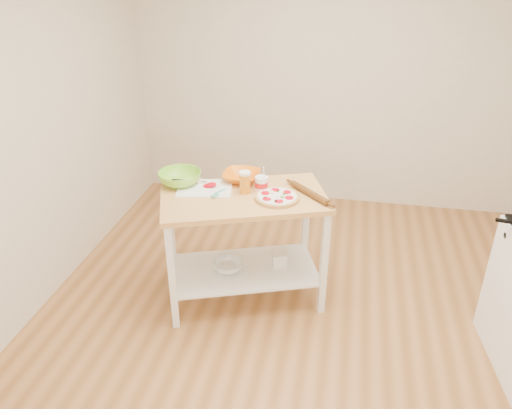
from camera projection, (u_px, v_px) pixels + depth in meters
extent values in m
cube|color=#AB723F|center=(297.00, 333.00, 3.65)|extent=(4.00, 4.50, 0.02)
cube|color=beige|center=(330.00, 76.00, 4.99)|extent=(4.00, 0.02, 2.70)
cube|color=beige|center=(9.00, 139.00, 3.36)|extent=(0.02, 4.50, 2.70)
cube|color=tan|center=(244.00, 198.00, 3.62)|extent=(1.34, 1.02, 0.04)
cube|color=white|center=(245.00, 270.00, 3.91)|extent=(1.25, 0.94, 0.02)
cube|color=white|center=(172.00, 278.00, 3.51)|extent=(0.06, 0.06, 0.86)
cube|color=white|center=(172.00, 237.00, 4.00)|extent=(0.06, 0.06, 0.86)
cube|color=white|center=(324.00, 265.00, 3.66)|extent=(0.06, 0.06, 0.86)
cube|color=white|center=(305.00, 227.00, 4.15)|extent=(0.06, 0.06, 0.86)
cube|color=black|center=(509.00, 222.00, 3.12)|extent=(0.16, 0.05, 0.02)
cylinder|color=tan|center=(277.00, 198.00, 3.56)|extent=(0.32, 0.32, 0.02)
cylinder|color=tan|center=(277.00, 196.00, 3.56)|extent=(0.32, 0.32, 0.01)
cylinder|color=white|center=(277.00, 196.00, 3.56)|extent=(0.28, 0.28, 0.01)
cylinder|color=red|center=(287.00, 192.00, 3.60)|extent=(0.06, 0.06, 0.01)
cylinder|color=red|center=(275.00, 190.00, 3.64)|extent=(0.06, 0.06, 0.01)
cylinder|color=red|center=(265.00, 193.00, 3.59)|extent=(0.06, 0.06, 0.01)
cylinder|color=red|center=(267.00, 199.00, 3.51)|extent=(0.06, 0.06, 0.01)
cylinder|color=red|center=(279.00, 201.00, 3.47)|extent=(0.06, 0.06, 0.01)
cylinder|color=red|center=(289.00, 198.00, 3.52)|extent=(0.06, 0.06, 0.01)
sphere|color=white|center=(281.00, 192.00, 3.61)|extent=(0.04, 0.04, 0.04)
sphere|color=white|center=(271.00, 193.00, 3.59)|extent=(0.04, 0.04, 0.04)
sphere|color=white|center=(269.00, 197.00, 3.53)|extent=(0.04, 0.04, 0.04)
sphere|color=white|center=(278.00, 199.00, 3.50)|extent=(0.04, 0.04, 0.04)
plane|color=#11550F|center=(284.00, 194.00, 3.57)|extent=(0.04, 0.04, 0.00)
plane|color=#11550F|center=(278.00, 191.00, 3.61)|extent=(0.03, 0.03, 0.00)
plane|color=#11550F|center=(272.00, 193.00, 3.58)|extent=(0.04, 0.04, 0.00)
plane|color=#11550F|center=(266.00, 197.00, 3.53)|extent=(0.04, 0.04, 0.00)
plane|color=#11550F|center=(276.00, 201.00, 3.47)|extent=(0.03, 0.03, 0.00)
plane|color=#11550F|center=(282.00, 197.00, 3.53)|extent=(0.04, 0.04, 0.00)
cube|color=white|center=(205.00, 188.00, 3.71)|extent=(0.45, 0.37, 0.01)
cube|color=#F4EACC|center=(190.00, 182.00, 3.77)|extent=(0.03, 0.03, 0.02)
cube|color=#F4EACC|center=(194.00, 182.00, 3.77)|extent=(0.03, 0.03, 0.02)
cube|color=#F4EACC|center=(199.00, 182.00, 3.77)|extent=(0.03, 0.03, 0.02)
cube|color=#F4EACC|center=(190.00, 180.00, 3.80)|extent=(0.03, 0.03, 0.02)
cube|color=#F4EACC|center=(195.00, 180.00, 3.80)|extent=(0.03, 0.03, 0.02)
cube|color=#F4EACC|center=(200.00, 180.00, 3.80)|extent=(0.03, 0.03, 0.02)
cylinder|color=red|center=(208.00, 186.00, 3.73)|extent=(0.07, 0.07, 0.01)
cylinder|color=red|center=(210.00, 185.00, 3.72)|extent=(0.07, 0.07, 0.01)
cylinder|color=red|center=(212.00, 184.00, 3.72)|extent=(0.07, 0.07, 0.01)
cube|color=teal|center=(215.00, 195.00, 3.58)|extent=(0.06, 0.07, 0.01)
cylinder|color=teal|center=(220.00, 191.00, 3.64)|extent=(0.07, 0.09, 0.01)
cube|color=silver|center=(195.00, 182.00, 3.80)|extent=(0.18, 0.03, 0.00)
cube|color=black|center=(178.00, 181.00, 3.80)|extent=(0.10, 0.02, 0.01)
imported|color=orange|center=(242.00, 177.00, 3.83)|extent=(0.29, 0.29, 0.07)
imported|color=#83CE33|center=(180.00, 178.00, 3.77)|extent=(0.44, 0.44, 0.10)
cylinder|color=orange|center=(245.00, 184.00, 3.63)|extent=(0.08, 0.08, 0.15)
cylinder|color=white|center=(245.00, 173.00, 3.59)|extent=(0.08, 0.08, 0.02)
cylinder|color=white|center=(261.00, 184.00, 3.66)|extent=(0.09, 0.09, 0.12)
cylinder|color=red|center=(261.00, 184.00, 3.66)|extent=(0.10, 0.10, 0.04)
cylinder|color=silver|center=(264.00, 173.00, 3.61)|extent=(0.01, 0.06, 0.12)
cylinder|color=brown|center=(310.00, 193.00, 3.60)|extent=(0.32, 0.31, 0.05)
imported|color=silver|center=(228.00, 266.00, 3.88)|extent=(0.32, 0.32, 0.07)
cube|color=white|center=(279.00, 259.00, 3.93)|extent=(0.14, 0.14, 0.11)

